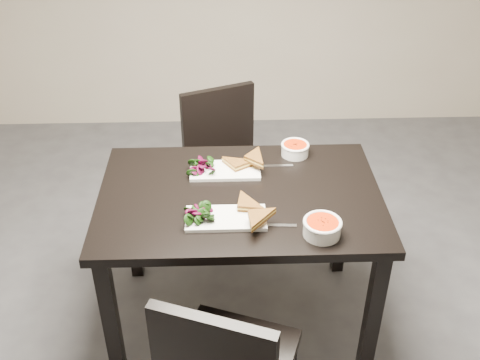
{
  "coord_description": "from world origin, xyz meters",
  "views": [
    {
      "loc": [
        -0.08,
        -1.56,
        2.15
      ],
      "look_at": [
        -0.01,
        0.42,
        0.82
      ],
      "focal_mm": 42.84,
      "sensor_mm": 36.0,
      "label": 1
    }
  ],
  "objects_px": {
    "table": "(240,212)",
    "soup_bowl_near": "(322,227)",
    "plate_far": "(225,170)",
    "plate_near": "(226,218)",
    "soup_bowl_far": "(295,148)",
    "chair_far": "(226,157)"
  },
  "relations": [
    {
      "from": "table",
      "to": "soup_bowl_far",
      "type": "bearing_deg",
      "value": 49.16
    },
    {
      "from": "chair_far",
      "to": "plate_far",
      "type": "bearing_deg",
      "value": -112.64
    },
    {
      "from": "plate_far",
      "to": "soup_bowl_near",
      "type": "bearing_deg",
      "value": -51.29
    },
    {
      "from": "table",
      "to": "soup_bowl_far",
      "type": "xyz_separation_m",
      "value": [
        0.27,
        0.31,
        0.13
      ]
    },
    {
      "from": "chair_far",
      "to": "table",
      "type": "bearing_deg",
      "value": -107.72
    },
    {
      "from": "soup_bowl_near",
      "to": "plate_far",
      "type": "height_order",
      "value": "soup_bowl_near"
    },
    {
      "from": "table",
      "to": "plate_far",
      "type": "relative_size",
      "value": 3.85
    },
    {
      "from": "plate_far",
      "to": "chair_far",
      "type": "bearing_deg",
      "value": 89.1
    },
    {
      "from": "plate_near",
      "to": "soup_bowl_near",
      "type": "relative_size",
      "value": 2.14
    },
    {
      "from": "table",
      "to": "soup_bowl_near",
      "type": "bearing_deg",
      "value": -42.99
    },
    {
      "from": "soup_bowl_far",
      "to": "chair_far",
      "type": "bearing_deg",
      "value": 126.79
    },
    {
      "from": "plate_near",
      "to": "soup_bowl_near",
      "type": "xyz_separation_m",
      "value": [
        0.37,
        -0.1,
        0.03
      ]
    },
    {
      "from": "table",
      "to": "plate_far",
      "type": "bearing_deg",
      "value": 109.49
    },
    {
      "from": "table",
      "to": "plate_near",
      "type": "relative_size",
      "value": 3.75
    },
    {
      "from": "table",
      "to": "soup_bowl_far",
      "type": "distance_m",
      "value": 0.43
    },
    {
      "from": "plate_near",
      "to": "soup_bowl_near",
      "type": "bearing_deg",
      "value": -15.99
    },
    {
      "from": "plate_near",
      "to": "plate_far",
      "type": "bearing_deg",
      "value": 89.8
    },
    {
      "from": "table",
      "to": "soup_bowl_near",
      "type": "height_order",
      "value": "soup_bowl_near"
    },
    {
      "from": "table",
      "to": "plate_near",
      "type": "height_order",
      "value": "plate_near"
    },
    {
      "from": "chair_far",
      "to": "soup_bowl_far",
      "type": "distance_m",
      "value": 0.61
    },
    {
      "from": "table",
      "to": "chair_far",
      "type": "height_order",
      "value": "chair_far"
    },
    {
      "from": "plate_far",
      "to": "soup_bowl_far",
      "type": "bearing_deg",
      "value": 22.83
    }
  ]
}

